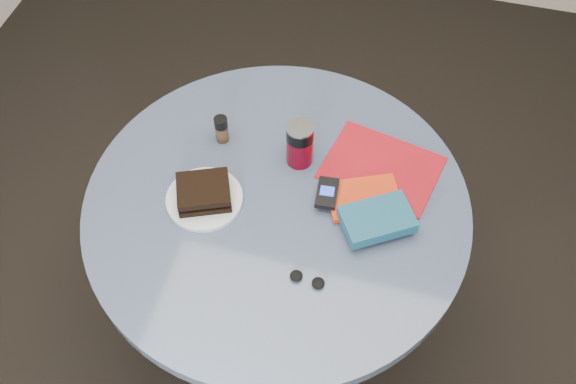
% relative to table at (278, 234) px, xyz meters
% --- Properties ---
extents(ground, '(4.00, 4.00, 0.00)m').
position_rel_table_xyz_m(ground, '(0.00, 0.00, -0.59)').
color(ground, black).
rests_on(ground, ground).
extents(table, '(1.00, 1.00, 0.75)m').
position_rel_table_xyz_m(table, '(0.00, 0.00, 0.00)').
color(table, black).
rests_on(table, ground).
extents(plate, '(0.26, 0.26, 0.01)m').
position_rel_table_xyz_m(plate, '(-0.18, -0.05, 0.17)').
color(plate, silver).
rests_on(plate, table).
extents(sandwich, '(0.17, 0.15, 0.05)m').
position_rel_table_xyz_m(sandwich, '(-0.18, -0.05, 0.20)').
color(sandwich, black).
rests_on(sandwich, plate).
extents(soda_can, '(0.08, 0.08, 0.14)m').
position_rel_table_xyz_m(soda_can, '(0.02, 0.15, 0.23)').
color(soda_can, '#5F0415').
rests_on(soda_can, table).
extents(pepper_grinder, '(0.04, 0.04, 0.08)m').
position_rel_table_xyz_m(pepper_grinder, '(-0.20, 0.16, 0.21)').
color(pepper_grinder, '#45311D').
rests_on(pepper_grinder, table).
extents(magazine, '(0.34, 0.28, 0.01)m').
position_rel_table_xyz_m(magazine, '(0.24, 0.17, 0.17)').
color(magazine, maroon).
rests_on(magazine, table).
extents(red_book, '(0.22, 0.18, 0.02)m').
position_rel_table_xyz_m(red_book, '(0.22, 0.06, 0.18)').
color(red_book, red).
rests_on(red_book, magazine).
extents(novel, '(0.21, 0.19, 0.03)m').
position_rel_table_xyz_m(novel, '(0.26, -0.02, 0.20)').
color(novel, navy).
rests_on(novel, red_book).
extents(mp3_player, '(0.06, 0.10, 0.02)m').
position_rel_table_xyz_m(mp3_player, '(0.12, 0.04, 0.19)').
color(mp3_player, black).
rests_on(mp3_player, red_book).
extents(headphones, '(0.09, 0.04, 0.02)m').
position_rel_table_xyz_m(headphones, '(0.13, -0.21, 0.17)').
color(headphones, black).
rests_on(headphones, table).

